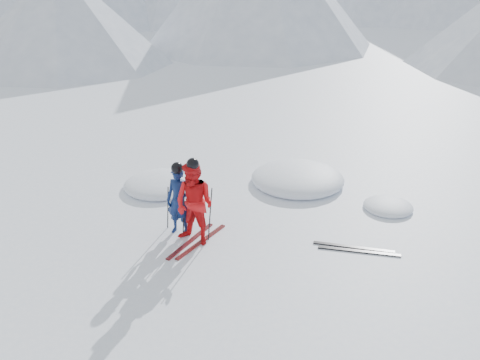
# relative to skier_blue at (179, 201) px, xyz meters

# --- Properties ---
(ground) EXTENTS (160.00, 160.00, 0.00)m
(ground) POSITION_rel_skier_blue_xyz_m (3.17, 0.08, -0.79)
(ground) COLOR white
(ground) RESTS_ON ground
(skier_blue) EXTENTS (0.65, 0.51, 1.58)m
(skier_blue) POSITION_rel_skier_blue_xyz_m (0.00, 0.00, 0.00)
(skier_blue) COLOR #0D1E50
(skier_blue) RESTS_ON ground
(skier_red) EXTENTS (1.10, 0.99, 1.84)m
(skier_red) POSITION_rel_skier_blue_xyz_m (0.42, -0.36, 0.13)
(skier_red) COLOR red
(skier_red) RESTS_ON ground
(pole_blue_left) EXTENTS (0.11, 0.08, 1.05)m
(pole_blue_left) POSITION_rel_skier_blue_xyz_m (-0.30, 0.15, -0.26)
(pole_blue_left) COLOR black
(pole_blue_left) RESTS_ON ground
(pole_blue_right) EXTENTS (0.11, 0.07, 1.05)m
(pole_blue_right) POSITION_rel_skier_blue_xyz_m (0.25, 0.25, -0.26)
(pole_blue_right) COLOR black
(pole_blue_right) RESTS_ON ground
(pole_red_left) EXTENTS (0.12, 0.10, 1.22)m
(pole_red_left) POSITION_rel_skier_blue_xyz_m (0.12, -0.11, -0.18)
(pole_red_left) COLOR black
(pole_red_left) RESTS_ON ground
(pole_red_right) EXTENTS (0.12, 0.09, 1.22)m
(pole_red_right) POSITION_rel_skier_blue_xyz_m (0.72, -0.21, -0.18)
(pole_red_right) COLOR black
(pole_red_right) RESTS_ON ground
(ski_worn_left) EXTENTS (0.70, 1.62, 0.03)m
(ski_worn_left) POSITION_rel_skier_blue_xyz_m (0.30, -0.36, -0.78)
(ski_worn_left) COLOR black
(ski_worn_left) RESTS_ON ground
(ski_worn_right) EXTENTS (0.81, 1.57, 0.03)m
(ski_worn_right) POSITION_rel_skier_blue_xyz_m (0.54, -0.36, -0.78)
(ski_worn_right) COLOR black
(ski_worn_right) RESTS_ON ground
(ski_loose_a) EXTENTS (1.70, 0.29, 0.03)m
(ski_loose_a) POSITION_rel_skier_blue_xyz_m (3.80, -0.19, -0.78)
(ski_loose_a) COLOR black
(ski_loose_a) RESTS_ON ground
(ski_loose_b) EXTENTS (1.70, 0.23, 0.03)m
(ski_loose_b) POSITION_rel_skier_blue_xyz_m (3.90, -0.34, -0.78)
(ski_loose_b) COLOR black
(ski_loose_b) RESTS_ON ground
(snow_lumps) EXTENTS (7.44, 3.16, 0.56)m
(snow_lumps) POSITION_rel_skier_blue_xyz_m (1.64, 2.76, -0.79)
(snow_lumps) COLOR white
(snow_lumps) RESTS_ON ground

